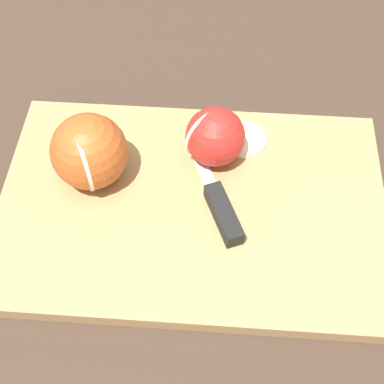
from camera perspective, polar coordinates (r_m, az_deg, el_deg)
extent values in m
plane|color=#38281E|center=(0.62, 0.00, -2.04)|extent=(4.00, 4.00, 0.00)
cube|color=#A37A4C|center=(0.61, 0.00, -1.57)|extent=(0.48, 0.36, 0.02)
sphere|color=#AD4C1E|center=(0.60, -10.90, 4.25)|extent=(0.09, 0.09, 0.09)
cylinder|color=beige|center=(0.60, -11.60, 4.03)|extent=(0.05, 0.07, 0.08)
sphere|color=red|center=(0.62, 2.49, 5.90)|extent=(0.07, 0.07, 0.07)
cylinder|color=beige|center=(0.62, 2.13, 6.25)|extent=(0.04, 0.05, 0.07)
cube|color=silver|center=(0.63, 0.90, 2.70)|extent=(0.05, 0.07, 0.00)
cube|color=black|center=(0.58, 3.38, -2.36)|extent=(0.06, 0.07, 0.02)
cylinder|color=beige|center=(0.66, 5.47, 5.61)|extent=(0.06, 0.06, 0.00)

